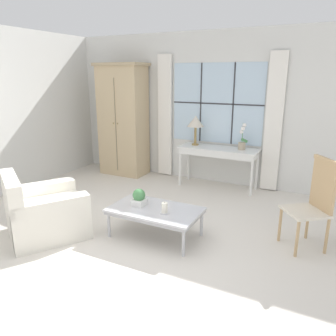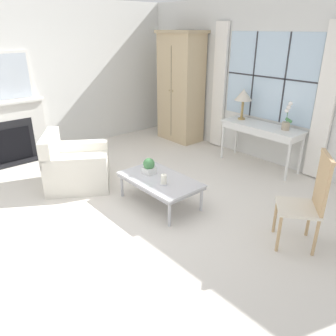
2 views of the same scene
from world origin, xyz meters
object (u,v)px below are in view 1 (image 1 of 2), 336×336
(armchair_upholstered, at_px, (44,214))
(coffee_table, at_px, (155,211))
(side_chair_wooden, at_px, (314,199))
(pillar_candle, at_px, (165,208))
(potted_plant_small, at_px, (139,197))
(console_table, at_px, (218,152))
(table_lamp, at_px, (196,122))
(armoire, at_px, (123,120))
(potted_orchid, at_px, (242,140))

(armchair_upholstered, height_order, coffee_table, armchair_upholstered)
(coffee_table, bearing_deg, armchair_upholstered, -155.25)
(side_chair_wooden, distance_m, pillar_candle, 1.78)
(potted_plant_small, bearing_deg, coffee_table, 0.45)
(side_chair_wooden, distance_m, coffee_table, 1.93)
(console_table, bearing_deg, coffee_table, -92.32)
(potted_plant_small, bearing_deg, table_lamp, 93.85)
(armoire, distance_m, potted_orchid, 2.47)
(coffee_table, bearing_deg, side_chair_wooden, 18.93)
(armchair_upholstered, relative_size, coffee_table, 1.08)
(console_table, height_order, potted_plant_small, console_table)
(armoire, height_order, side_chair_wooden, armoire)
(potted_orchid, bearing_deg, table_lamp, -179.83)
(armoire, distance_m, potted_plant_small, 2.88)
(table_lamp, xyz_separation_m, armchair_upholstered, (-0.92, -2.88, -0.89))
(side_chair_wooden, xyz_separation_m, pillar_candle, (-1.63, -0.70, -0.16))
(console_table, bearing_deg, table_lamp, 173.44)
(console_table, distance_m, potted_orchid, 0.48)
(armoire, bearing_deg, side_chair_wooden, -22.87)
(potted_plant_small, bearing_deg, pillar_candle, -10.25)
(console_table, distance_m, pillar_candle, 2.31)
(coffee_table, bearing_deg, armoire, 131.62)
(armoire, bearing_deg, console_table, 0.29)
(armoire, distance_m, armchair_upholstered, 3.01)
(coffee_table, bearing_deg, console_table, 87.68)
(armoire, relative_size, pillar_candle, 14.85)
(side_chair_wooden, xyz_separation_m, potted_plant_small, (-2.04, -0.62, -0.12))
(console_table, xyz_separation_m, potted_orchid, (0.41, 0.06, 0.25))
(potted_orchid, xyz_separation_m, side_chair_wooden, (1.31, -1.66, -0.30))
(potted_orchid, bearing_deg, pillar_candle, -97.86)
(armchair_upholstered, bearing_deg, pillar_candle, 19.57)
(console_table, bearing_deg, side_chair_wooden, -42.99)
(potted_orchid, xyz_separation_m, pillar_candle, (-0.32, -2.35, -0.47))
(console_table, distance_m, coffee_table, 2.25)
(console_table, relative_size, coffee_table, 1.24)
(armoire, bearing_deg, table_lamp, 2.39)
(armoire, distance_m, side_chair_wooden, 4.12)
(coffee_table, height_order, pillar_candle, pillar_candle)
(table_lamp, relative_size, coffee_table, 0.48)
(console_table, bearing_deg, armoire, -179.71)
(table_lamp, xyz_separation_m, pillar_candle, (0.56, -2.35, -0.73))
(armoire, bearing_deg, pillar_candle, -46.92)
(potted_orchid, distance_m, pillar_candle, 2.42)
(side_chair_wooden, relative_size, potted_plant_small, 4.87)
(table_lamp, bearing_deg, potted_orchid, 0.17)
(armoire, distance_m, pillar_candle, 3.20)
(potted_orchid, xyz_separation_m, coffee_table, (-0.50, -2.28, -0.57))
(armoire, relative_size, table_lamp, 4.09)
(table_lamp, height_order, coffee_table, table_lamp)
(armoire, relative_size, console_table, 1.58)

